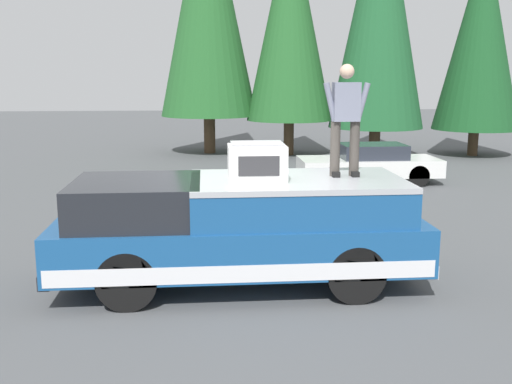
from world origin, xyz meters
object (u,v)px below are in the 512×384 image
at_px(pickup_truck, 240,229).
at_px(parked_car_white, 369,164).
at_px(person_on_truck_bed, 346,117).
at_px(compressor_unit, 257,162).

bearing_deg(pickup_truck, parked_car_white, -27.40).
bearing_deg(person_on_truck_bed, pickup_truck, 95.45).
relative_size(compressor_unit, parked_car_white, 0.20).
relative_size(pickup_truck, parked_car_white, 1.35).
bearing_deg(compressor_unit, pickup_truck, 65.30).
xyz_separation_m(pickup_truck, person_on_truck_bed, (0.16, -1.63, 1.68)).
distance_m(compressor_unit, parked_car_white, 9.57).
distance_m(compressor_unit, person_on_truck_bed, 1.53).
relative_size(pickup_truck, person_on_truck_bed, 3.28).
relative_size(pickup_truck, compressor_unit, 6.60).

